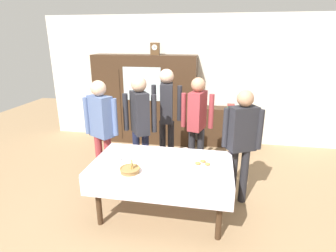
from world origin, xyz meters
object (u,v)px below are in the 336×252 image
(person_behind_table_right, at_px, (167,109))
(person_behind_table_left, at_px, (197,118))
(spoon_center, at_px, (185,166))
(person_near_right_end, at_px, (242,137))
(dining_table, at_px, (162,171))
(mantel_clock, at_px, (155,49))
(pastry_plate, at_px, (203,164))
(tea_cup_near_left, at_px, (116,149))
(spoon_far_right, at_px, (133,159))
(tea_cup_center, at_px, (116,159))
(wall_cabinet, at_px, (145,100))
(tea_cup_back_edge, at_px, (160,161))
(bread_basket, at_px, (130,170))
(bookshelf_low, at_px, (229,127))
(person_by_cabinet, at_px, (140,120))
(person_beside_shelf, at_px, (101,124))
(spoon_near_left, at_px, (152,171))
(tea_cup_mid_right, at_px, (185,151))
(book_stack, at_px, (231,106))

(person_behind_table_right, relative_size, person_behind_table_left, 1.06)
(spoon_center, height_order, person_behind_table_right, person_behind_table_right)
(person_behind_table_left, bearing_deg, person_near_right_end, -46.18)
(dining_table, bearing_deg, mantel_clock, 104.36)
(pastry_plate, height_order, person_near_right_end, person_near_right_end)
(tea_cup_near_left, xyz_separation_m, spoon_far_right, (0.32, -0.24, -0.02))
(tea_cup_center, height_order, pastry_plate, tea_cup_center)
(wall_cabinet, relative_size, tea_cup_back_edge, 16.90)
(pastry_plate, bearing_deg, person_near_right_end, 44.66)
(mantel_clock, xyz_separation_m, bread_basket, (0.35, -2.88, -1.23))
(bookshelf_low, distance_m, pastry_plate, 2.65)
(tea_cup_back_edge, distance_m, bread_basket, 0.42)
(mantel_clock, relative_size, person_by_cabinet, 0.14)
(person_near_right_end, bearing_deg, person_beside_shelf, 177.54)
(mantel_clock, xyz_separation_m, pastry_plate, (1.17, -2.55, -1.25))
(bread_basket, bearing_deg, spoon_center, 24.49)
(bread_basket, relative_size, person_beside_shelf, 0.14)
(tea_cup_center, relative_size, bread_basket, 0.54)
(tea_cup_back_edge, height_order, person_behind_table_left, person_behind_table_left)
(tea_cup_center, xyz_separation_m, tea_cup_back_edge, (0.56, 0.04, 0.00))
(person_by_cabinet, bearing_deg, bread_basket, -80.43)
(dining_table, bearing_deg, person_behind_table_left, 74.41)
(dining_table, relative_size, person_beside_shelf, 1.05)
(tea_cup_back_edge, distance_m, spoon_near_left, 0.23)
(bread_basket, relative_size, person_near_right_end, 0.15)
(person_behind_table_right, bearing_deg, tea_cup_mid_right, -66.02)
(book_stack, height_order, tea_cup_mid_right, book_stack)
(person_beside_shelf, bearing_deg, person_by_cabinet, 18.64)
(mantel_clock, height_order, spoon_center, mantel_clock)
(tea_cup_near_left, bearing_deg, bookshelf_low, 55.20)
(tea_cup_near_left, bearing_deg, person_behind_table_right, 64.90)
(spoon_center, xyz_separation_m, person_by_cabinet, (-0.79, 0.81, 0.29))
(book_stack, bearing_deg, dining_table, -109.45)
(mantel_clock, relative_size, person_behind_table_left, 0.14)
(bread_basket, xyz_separation_m, spoon_near_left, (0.24, 0.08, -0.03))
(spoon_near_left, bearing_deg, spoon_far_right, 140.62)
(spoon_far_right, xyz_separation_m, person_beside_shelf, (-0.66, 0.57, 0.26))
(spoon_center, distance_m, spoon_far_right, 0.68)
(spoon_near_left, height_order, person_beside_shelf, person_beside_shelf)
(tea_cup_near_left, distance_m, bread_basket, 0.69)
(tea_cup_center, relative_size, spoon_far_right, 1.09)
(tea_cup_center, distance_m, pastry_plate, 1.09)
(spoon_center, distance_m, person_beside_shelf, 1.50)
(dining_table, relative_size, pastry_plate, 6.23)
(pastry_plate, bearing_deg, tea_cup_center, -175.84)
(spoon_near_left, bearing_deg, dining_table, 71.07)
(person_beside_shelf, bearing_deg, tea_cup_center, -53.98)
(tea_cup_near_left, height_order, tea_cup_back_edge, same)
(spoon_far_right, bearing_deg, spoon_center, -4.58)
(book_stack, height_order, pastry_plate, book_stack)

